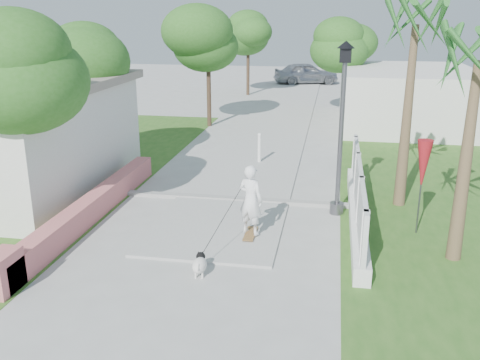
% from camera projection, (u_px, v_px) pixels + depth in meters
% --- Properties ---
extents(ground, '(90.00, 90.00, 0.00)m').
position_uv_depth(ground, '(169.00, 313.00, 9.46)').
color(ground, '#B7B7B2').
rests_on(ground, ground).
extents(path_strip, '(3.20, 36.00, 0.06)m').
position_uv_depth(path_strip, '(282.00, 112.00, 28.23)').
color(path_strip, '#B7B7B2').
rests_on(path_strip, ground).
extents(curb, '(6.50, 0.25, 0.10)m').
position_uv_depth(curb, '(232.00, 199.00, 15.08)').
color(curb, '#999993').
rests_on(curb, ground).
extents(grass_left, '(8.00, 20.00, 0.01)m').
position_uv_depth(grass_left, '(41.00, 169.00, 18.13)').
color(grass_left, '#30601E').
rests_on(grass_left, ground).
extents(grass_right, '(8.00, 20.00, 0.01)m').
position_uv_depth(grass_right, '(477.00, 192.00, 15.81)').
color(grass_right, '#30601E').
rests_on(grass_right, ground).
extents(pink_wall, '(0.45, 8.20, 0.80)m').
position_uv_depth(pink_wall, '(83.00, 214.00, 13.25)').
color(pink_wall, '#CE6E6A').
rests_on(pink_wall, ground).
extents(lattice_fence, '(0.35, 7.00, 1.50)m').
position_uv_depth(lattice_fence, '(358.00, 201.00, 13.43)').
color(lattice_fence, white).
rests_on(lattice_fence, ground).
extents(building_right, '(6.00, 8.00, 2.60)m').
position_uv_depth(building_right, '(406.00, 97.00, 24.97)').
color(building_right, silver).
rests_on(building_right, ground).
extents(street_lamp, '(0.44, 0.44, 4.44)m').
position_uv_depth(street_lamp, '(342.00, 123.00, 13.41)').
color(street_lamp, '#59595E').
rests_on(street_lamp, ground).
extents(bollard, '(0.14, 0.14, 1.09)m').
position_uv_depth(bollard, '(259.00, 147.00, 18.64)').
color(bollard, white).
rests_on(bollard, ground).
extents(patio_umbrella, '(0.36, 0.36, 2.30)m').
position_uv_depth(patio_umbrella, '(423.00, 166.00, 12.38)').
color(patio_umbrella, '#59595E').
rests_on(patio_umbrella, ground).
extents(tree_left_near, '(3.60, 3.60, 5.28)m').
position_uv_depth(tree_left_near, '(8.00, 72.00, 11.85)').
color(tree_left_near, '#4C3826').
rests_on(tree_left_near, ground).
extents(tree_left_mid, '(3.20, 3.20, 4.85)m').
position_uv_depth(tree_left_mid, '(80.00, 64.00, 17.28)').
color(tree_left_mid, '#4C3826').
rests_on(tree_left_mid, ground).
extents(tree_path_left, '(3.40, 3.40, 5.23)m').
position_uv_depth(tree_path_left, '(208.00, 42.00, 23.81)').
color(tree_path_left, '#4C3826').
rests_on(tree_path_left, ground).
extents(tree_path_right, '(3.00, 3.00, 4.79)m').
position_uv_depth(tree_path_right, '(348.00, 45.00, 26.64)').
color(tree_path_right, '#4C3826').
rests_on(tree_path_right, ground).
extents(tree_path_far, '(3.20, 3.20, 5.17)m').
position_uv_depth(tree_path_far, '(248.00, 33.00, 33.17)').
color(tree_path_far, '#4C3826').
rests_on(tree_path_far, ground).
extents(palm_far, '(1.80, 1.80, 5.30)m').
position_uv_depth(palm_far, '(415.00, 37.00, 13.45)').
color(palm_far, brown).
rests_on(palm_far, ground).
extents(palm_near, '(1.80, 1.80, 4.70)m').
position_uv_depth(palm_near, '(477.00, 73.00, 10.38)').
color(palm_near, brown).
rests_on(palm_near, ground).
extents(skateboarder, '(1.07, 2.31, 1.77)m').
position_uv_depth(skateboarder, '(233.00, 213.00, 11.91)').
color(skateboarder, olive).
rests_on(skateboarder, ground).
extents(dog, '(0.34, 0.64, 0.44)m').
position_uv_depth(dog, '(200.00, 264.00, 10.78)').
color(dog, white).
rests_on(dog, ground).
extents(parked_car, '(4.99, 3.24, 1.58)m').
position_uv_depth(parked_car, '(306.00, 73.00, 39.24)').
color(parked_car, '#B1B4B9').
rests_on(parked_car, ground).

